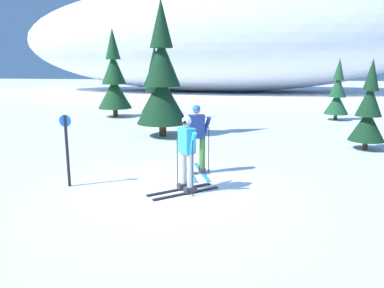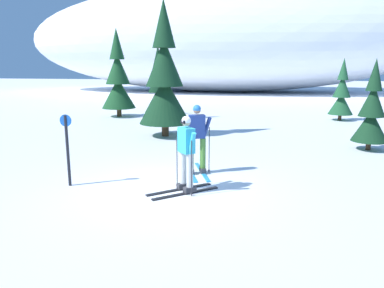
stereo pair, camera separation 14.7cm
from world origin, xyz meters
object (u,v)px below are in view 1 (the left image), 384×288
Objects in this scene: skier_navy_jacket at (196,138)px; pine_tree_far_right at (337,94)px; pine_tree_far_left at (114,80)px; pine_tree_center at (162,81)px; trail_marker_post at (67,147)px; pine_tree_center_right at (368,112)px; skier_cyan_jacket at (187,153)px; pine_tree_center_left at (155,89)px.

skier_navy_jacket is 0.58× the size of pine_tree_far_right.
pine_tree_far_left is 1.50× the size of pine_tree_far_right.
trail_marker_post is at bearing -96.67° from pine_tree_center.
trail_marker_post is (-8.07, -5.19, -0.31)m from pine_tree_center_right.
pine_tree_center is (-2.05, 6.41, 1.30)m from skier_cyan_jacket.
trail_marker_post is at bearing -152.19° from skier_navy_jacket.
pine_tree_center_left is 1.20× the size of pine_tree_far_right.
pine_tree_far_right is at bearing 8.26° from pine_tree_center_left.
skier_cyan_jacket is at bearing 1.14° from trail_marker_post.
pine_tree_center_left reaches higher than skier_cyan_jacket.
skier_navy_jacket reaches higher than skier_cyan_jacket.
pine_tree_far_right reaches higher than skier_navy_jacket.
pine_tree_far_left is (-5.92, 10.11, 1.02)m from skier_navy_jacket.
pine_tree_center is at bearing -53.07° from pine_tree_far_left.
skier_navy_jacket is 11.76m from pine_tree_far_left.
skier_cyan_jacket is 0.33× the size of pine_tree_center.
skier_cyan_jacket is 11.30m from pine_tree_center_left.
pine_tree_center is at bearing 107.74° from skier_cyan_jacket.
skier_navy_jacket is at bearing -67.45° from pine_tree_center.
skier_navy_jacket is at bearing -144.79° from pine_tree_center_right.
skier_cyan_jacket is 6.85m from pine_tree_center.
pine_tree_center_left is 1.25× the size of pine_tree_center_right.
pine_tree_far_right is 14.85m from trail_marker_post.
pine_tree_center_left is (2.47, -0.80, -0.39)m from pine_tree_far_left.
trail_marker_post is at bearing -125.21° from pine_tree_far_right.
pine_tree_center reaches higher than skier_cyan_jacket.
pine_tree_far_right is (5.74, 10.64, 0.36)m from skier_navy_jacket.
pine_tree_far_right is at bearing 54.79° from trail_marker_post.
skier_navy_jacket reaches higher than trail_marker_post.
pine_tree_center_left is at bearing 93.36° from trail_marker_post.
pine_tree_center_left reaches higher than pine_tree_center_right.
pine_tree_far_left is at bearing 126.93° from pine_tree_center.
skier_navy_jacket is 1.43m from skier_cyan_jacket.
pine_tree_center is 7.48m from pine_tree_center_right.
skier_navy_jacket is 12.10m from pine_tree_far_right.
skier_navy_jacket is 0.60× the size of pine_tree_center_right.
pine_tree_center is at bearing 170.13° from pine_tree_center_right.
pine_tree_center_left is 9.30m from pine_tree_far_right.
pine_tree_center_left is at bearing 110.37° from skier_navy_jacket.
pine_tree_center_left is 4.59m from pine_tree_center.
skier_navy_jacket is 0.48× the size of pine_tree_center_left.
pine_tree_center_right is at bearing 35.21° from skier_navy_jacket.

